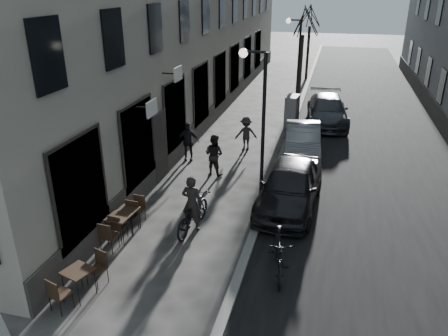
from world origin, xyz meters
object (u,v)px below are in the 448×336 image
at_px(car_near, 290,186).
at_px(car_mid, 302,141).
at_px(moped, 279,254).
at_px(car_far, 327,110).
at_px(tree_far, 311,15).
at_px(bistro_set_c, 128,218).
at_px(pedestrian_far, 188,142).
at_px(tree_near, 304,22).
at_px(streetlamp_far, 296,54).
at_px(pedestrian_near, 214,155).
at_px(bistro_set_b, 120,226).
at_px(utility_cabinet, 292,111).
at_px(streetlamp_near, 259,111).
at_px(bicycle, 192,213).
at_px(bistro_set_a, 79,280).
at_px(pedestrian_mid, 246,133).

distance_m(car_near, car_mid, 4.82).
distance_m(car_near, moped, 3.77).
bearing_deg(moped, car_far, 76.56).
xyz_separation_m(tree_far, bistro_set_c, (-3.42, -24.00, -4.22)).
xyz_separation_m(pedestrian_far, moped, (4.74, -6.86, -0.22)).
xyz_separation_m(pedestrian_far, car_near, (4.60, -3.10, -0.04)).
bearing_deg(tree_near, streetlamp_far, -91.38).
bearing_deg(pedestrian_near, bistro_set_b, 91.89).
bearing_deg(utility_cabinet, moped, -79.57).
bearing_deg(streetlamp_far, streetlamp_near, -90.00).
bearing_deg(bicycle, pedestrian_near, -76.65).
relative_size(bistro_set_a, bistro_set_c, 1.04).
distance_m(tree_far, bicycle, 23.83).
distance_m(bistro_set_b, bistro_set_c, 0.51).
bearing_deg(pedestrian_mid, tree_far, -113.70).
relative_size(tree_near, car_mid, 1.39).
height_order(car_near, moped, car_near).
relative_size(bistro_set_c, bicycle, 0.73).
bearing_deg(pedestrian_near, car_far, -100.21).
relative_size(pedestrian_near, car_near, 0.36).
bearing_deg(utility_cabinet, bistro_set_b, -100.87).
height_order(streetlamp_far, pedestrian_mid, streetlamp_far).
height_order(tree_far, car_mid, tree_far).
xyz_separation_m(bistro_set_c, car_far, (5.38, 12.58, 0.27)).
bearing_deg(car_near, car_mid, 93.65).
distance_m(pedestrian_far, car_far, 8.66).
distance_m(tree_near, car_far, 6.99).
xyz_separation_m(tree_far, pedestrian_near, (-2.04, -19.28, -3.85)).
bearing_deg(car_mid, streetlamp_near, -109.62).
bearing_deg(pedestrian_far, car_near, -47.82).
distance_m(streetlamp_near, utility_cabinet, 8.99).
distance_m(bistro_set_c, pedestrian_far, 5.88).
distance_m(streetlamp_far, pedestrian_near, 10.73).
height_order(bistro_set_a, car_mid, car_mid).
bearing_deg(tree_far, bistro_set_c, -98.10).
bearing_deg(bicycle, tree_far, -86.91).
bearing_deg(pedestrian_far, utility_cabinet, 43.70).
bearing_deg(car_near, bistro_set_c, -144.93).
distance_m(bistro_set_c, car_far, 13.69).
bearing_deg(streetlamp_far, tree_near, 88.62).
relative_size(tree_far, car_far, 1.16).
bearing_deg(pedestrian_mid, streetlamp_near, 86.89).
relative_size(streetlamp_far, car_far, 1.04).
relative_size(tree_far, bicycle, 2.78).
distance_m(tree_near, car_mid, 11.21).
xyz_separation_m(streetlamp_far, utility_cabinet, (0.27, -3.32, -2.36)).
height_order(pedestrian_far, car_near, pedestrian_far).
bearing_deg(pedestrian_far, streetlamp_far, 55.62).
bearing_deg(tree_far, moped, -87.16).
bearing_deg(tree_near, pedestrian_mid, -97.75).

